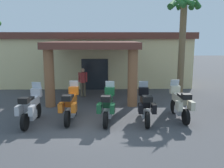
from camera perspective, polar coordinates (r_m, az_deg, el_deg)
The scene contains 9 objects.
ground_plane at distance 10.29m, azimuth -5.41°, elevation -9.39°, with size 80.00×80.00×0.00m, color #424244.
motel_building at distance 19.51m, azimuth -3.64°, elevation 6.07°, with size 13.97×10.51×3.87m.
motorcycle_silver at distance 10.72m, azimuth -18.13°, elevation -5.14°, with size 0.72×2.21×1.61m.
motorcycle_orange at distance 10.71m, azimuth -9.48°, elevation -4.76°, with size 0.73×2.21×1.61m.
motorcycle_green at distance 10.45m, azimuth -0.98°, elevation -5.01°, with size 0.79×2.21×1.61m.
motorcycle_black at distance 10.53m, azimuth 7.66°, elevation -4.98°, with size 0.72×2.21×1.61m.
motorcycle_cream at distance 11.21m, azimuth 15.38°, elevation -4.31°, with size 0.72×2.21×1.61m.
pedestrian at distance 15.01m, azimuth -6.71°, elevation 0.88°, with size 0.53×0.32×1.72m.
palm_tree_near_portico at distance 15.43m, azimuth 16.00°, elevation 13.43°, with size 2.04×2.04×6.10m.
Camera 1 is at (0.67, -9.65, 3.50)m, focal length 39.80 mm.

